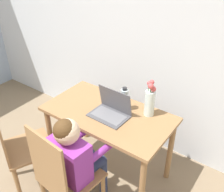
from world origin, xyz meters
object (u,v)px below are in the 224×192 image
object	(u,v)px
laptop	(111,109)
flower_vase	(150,101)
person_seated	(75,154)
water_bottle	(124,99)
chair_occupied	(64,177)
chair_spare	(19,146)

from	to	relation	value
laptop	flower_vase	xyz separation A→B (m)	(0.26, 0.19, 0.09)
person_seated	water_bottle	xyz separation A→B (m)	(0.04, 0.61, 0.19)
laptop	water_bottle	bearing A→B (deg)	70.43
chair_occupied	laptop	xyz separation A→B (m)	(0.00, 0.61, 0.28)
chair_occupied	chair_spare	distance (m)	0.56
chair_occupied	person_seated	distance (m)	0.19
chair_spare	water_bottle	bearing A→B (deg)	-105.73
water_bottle	person_seated	bearing A→B (deg)	-93.72
flower_vase	person_seated	bearing A→B (deg)	-110.71
chair_spare	water_bottle	distance (m)	0.99
chair_occupied	person_seated	size ratio (longest dim) A/B	0.97
laptop	chair_occupied	bearing A→B (deg)	-88.62
chair_spare	flower_vase	bearing A→B (deg)	-111.93
laptop	flower_vase	bearing A→B (deg)	37.22
chair_spare	flower_vase	world-z (taller)	flower_vase
laptop	chair_spare	bearing A→B (deg)	-132.17
chair_spare	water_bottle	size ratio (longest dim) A/B	4.24
person_seated	flower_vase	distance (m)	0.75
chair_occupied	water_bottle	size ratio (longest dim) A/B	4.24
flower_vase	chair_occupied	bearing A→B (deg)	-108.39
water_bottle	chair_spare	bearing A→B (deg)	-130.56
chair_spare	chair_occupied	bearing A→B (deg)	-157.25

